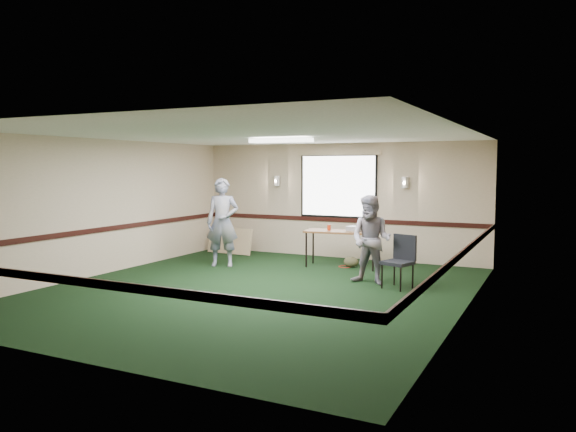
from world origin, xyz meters
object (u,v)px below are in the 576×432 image
at_px(person_left, 222,222).
at_px(person_right, 371,240).
at_px(conference_chair, 401,257).
at_px(projector, 355,229).
at_px(folding_table, 342,233).

bearing_deg(person_left, person_right, -28.90).
distance_m(conference_chair, person_right, 0.64).
xyz_separation_m(projector, conference_chair, (1.40, -1.55, -0.29)).
bearing_deg(person_left, folding_table, 0.29).
height_order(projector, person_right, person_right).
distance_m(projector, conference_chair, 2.11).
xyz_separation_m(folding_table, person_right, (1.09, -1.39, 0.09)).
bearing_deg(person_right, conference_chair, -1.44).
bearing_deg(person_left, conference_chair, -29.09).
relative_size(projector, conference_chair, 0.32).
height_order(projector, person_left, person_left).
xyz_separation_m(projector, person_right, (0.83, -1.47, -0.02)).
height_order(folding_table, projector, projector).
height_order(conference_chair, person_left, person_left).
distance_m(folding_table, projector, 0.29).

